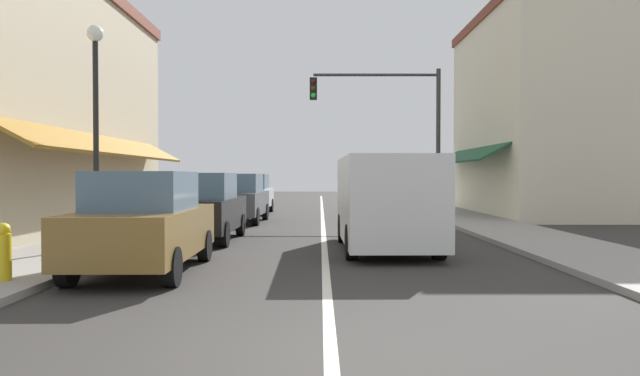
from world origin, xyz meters
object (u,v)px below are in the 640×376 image
at_px(parked_car_nearest_left, 142,223).
at_px(fire_hydrant, 0,252).
at_px(street_lamp_left_near, 93,101).
at_px(parked_car_far_left, 248,194).
at_px(traffic_signal_mast_arm, 392,116).
at_px(parked_car_second_left, 200,207).
at_px(van_in_lane, 383,200).
at_px(parked_car_third_left, 237,198).

height_order(parked_car_nearest_left, fire_hydrant, parked_car_nearest_left).
relative_size(street_lamp_left_near, fire_hydrant, 5.74).
bearing_deg(parked_car_nearest_left, fire_hydrant, -141.09).
xyz_separation_m(parked_car_nearest_left, fire_hydrant, (-1.70, -1.41, -0.33)).
xyz_separation_m(parked_car_far_left, traffic_signal_mast_arm, (6.23, -1.95, 3.30)).
bearing_deg(fire_hydrant, parked_car_second_left, 75.02).
bearing_deg(parked_car_nearest_left, traffic_signal_mast_arm, 65.51).
bearing_deg(traffic_signal_mast_arm, van_in_lane, -98.43).
relative_size(parked_car_nearest_left, parked_car_third_left, 0.99).
bearing_deg(fire_hydrant, street_lamp_left_near, 92.27).
xyz_separation_m(parked_car_second_left, van_in_lane, (4.55, -1.80, 0.27)).
height_order(parked_car_nearest_left, van_in_lane, van_in_lane).
distance_m(van_in_lane, traffic_signal_mast_arm, 11.37).
bearing_deg(parked_car_far_left, van_in_lane, -69.30).
relative_size(parked_car_far_left, street_lamp_left_near, 0.83).
height_order(traffic_signal_mast_arm, fire_hydrant, traffic_signal_mast_arm).
distance_m(parked_car_third_left, street_lamp_left_near, 8.90).
bearing_deg(fire_hydrant, traffic_signal_mast_arm, 62.99).
distance_m(parked_car_third_left, traffic_signal_mast_arm, 7.52).
bearing_deg(parked_car_third_left, street_lamp_left_near, -101.88).
relative_size(parked_car_second_left, parked_car_far_left, 1.00).
xyz_separation_m(parked_car_far_left, fire_hydrant, (-1.64, -17.38, -0.33)).
bearing_deg(parked_car_far_left, parked_car_third_left, -87.01).
height_order(van_in_lane, street_lamp_left_near, street_lamp_left_near).
bearing_deg(fire_hydrant, parked_car_nearest_left, 39.67).
bearing_deg(street_lamp_left_near, parked_car_third_left, 76.59).
xyz_separation_m(parked_car_second_left, traffic_signal_mast_arm, (6.15, 9.04, 3.30)).
height_order(parked_car_third_left, street_lamp_left_near, street_lamp_left_near).
distance_m(van_in_lane, fire_hydrant, 7.78).
bearing_deg(van_in_lane, traffic_signal_mast_arm, 80.66).
height_order(parked_car_second_left, van_in_lane, van_in_lane).
bearing_deg(parked_car_second_left, traffic_signal_mast_arm, 56.31).
xyz_separation_m(parked_car_third_left, street_lamp_left_near, (-1.98, -8.32, 2.47)).
bearing_deg(parked_car_far_left, parked_car_second_left, -88.78).
height_order(parked_car_far_left, traffic_signal_mast_arm, traffic_signal_mast_arm).
distance_m(parked_car_third_left, parked_car_far_left, 4.97).
relative_size(parked_car_second_left, street_lamp_left_near, 0.82).
bearing_deg(parked_car_second_left, parked_car_third_left, 89.46).
distance_m(parked_car_nearest_left, street_lamp_left_near, 4.09).
distance_m(parked_car_third_left, van_in_lane, 9.00).
bearing_deg(traffic_signal_mast_arm, parked_car_third_left, -153.49).
bearing_deg(fire_hydrant, parked_car_third_left, 81.65).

